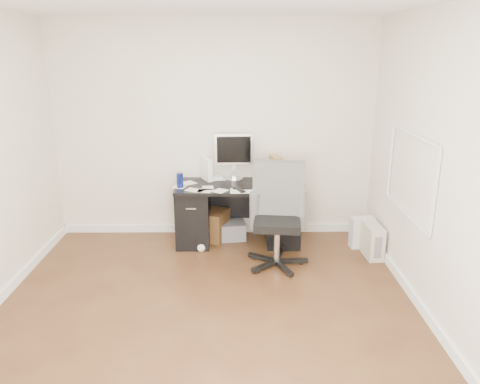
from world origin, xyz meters
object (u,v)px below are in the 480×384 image
Objects in this scene: desk at (238,212)px; office_chair at (277,217)px; lcd_monitor at (234,157)px; keyboard at (250,187)px; pc_tower at (372,241)px; wicker_basket at (211,225)px.

office_chair reaches higher than desk.
lcd_monitor reaches higher than desk.
desk is 0.42m from keyboard.
keyboard is at bearing -62.87° from lcd_monitor.
pc_tower is at bearing -23.58° from lcd_monitor.
desk is at bearing 160.99° from pc_tower.
keyboard is (0.15, -0.14, 0.36)m from desk.
desk is at bearing -17.89° from wicker_basket.
lcd_monitor is at bearing 124.59° from office_chair.
office_chair is (0.28, -0.52, -0.19)m from keyboard.
keyboard is 0.80m from wicker_basket.
lcd_monitor is 1.59× the size of wicker_basket.
office_chair is at bearing -59.53° from keyboard.
office_chair is 1.22m from pc_tower.
office_chair reaches higher than pc_tower.
desk is 0.81m from office_chair.
pc_tower is at bearing -15.52° from desk.
wicker_basket is (-1.91, 0.54, -0.00)m from pc_tower.
desk is 3.99× the size of wicker_basket.
office_chair is 1.16m from wicker_basket.
keyboard is 0.36× the size of office_chair.
lcd_monitor is 0.91m from wicker_basket.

